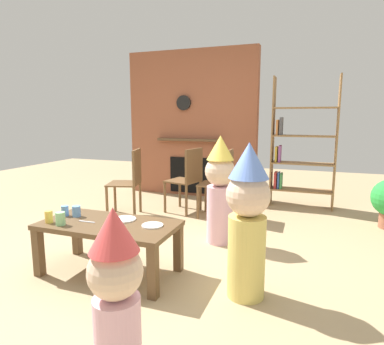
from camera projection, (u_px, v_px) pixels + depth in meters
ground_plane at (163, 259)px, 3.14m from camera, size 12.00×12.00×0.00m
brick_fireplace_feature at (192, 125)px, 5.58m from camera, size 2.20×0.28×2.40m
bookshelf at (298, 148)px, 4.86m from camera, size 0.90×0.28×1.90m
coffee_table at (109, 231)px, 2.80m from camera, size 1.16×0.57×0.45m
paper_cup_near_left at (60, 219)px, 2.72m from camera, size 0.08×0.08×0.11m
paper_cup_near_right at (65, 211)px, 2.98m from camera, size 0.06×0.06×0.09m
paper_cup_center at (76, 211)px, 2.95m from camera, size 0.07×0.07×0.10m
paper_cup_far_left at (49, 217)px, 2.78m from camera, size 0.06×0.06×0.10m
paper_plate_front at (124, 219)px, 2.86m from camera, size 0.20×0.20×0.01m
paper_plate_rear at (152, 225)px, 2.70m from camera, size 0.18×0.18×0.01m
birthday_cake_slice at (116, 224)px, 2.62m from camera, size 0.10×0.10×0.09m
table_fork at (87, 222)px, 2.81m from camera, size 0.15×0.02×0.01m
child_with_cone_hat at (116, 299)px, 1.54m from camera, size 0.26×0.26×0.93m
child_in_pink at (247, 217)px, 2.40m from camera, size 0.32×0.32×1.15m
child_by_the_chairs at (220, 187)px, 3.47m from camera, size 0.31×0.31×1.14m
dining_chair_left at (130, 178)px, 4.44m from camera, size 0.50×0.50×0.90m
dining_chair_middle at (188, 177)px, 4.58m from camera, size 0.48×0.48×0.90m
dining_chair_right at (222, 179)px, 4.37m from camera, size 0.41×0.41×0.90m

